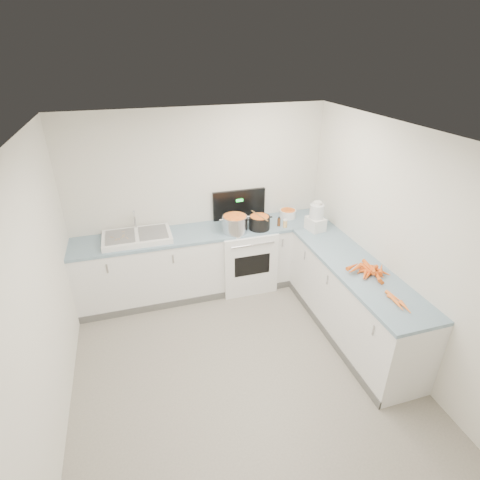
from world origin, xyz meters
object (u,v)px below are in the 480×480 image
object	(u,v)px
mixing_bowl	(288,214)
extract_bottle	(279,222)
sink	(137,237)
stove	(245,255)
black_pot	(259,223)
spice_jar	(285,224)
food_processor	(316,218)
steel_pot	(235,225)

from	to	relation	value
mixing_bowl	extract_bottle	size ratio (longest dim) A/B	2.16
sink	extract_bottle	size ratio (longest dim) A/B	7.72
stove	sink	distance (m)	1.54
black_pot	spice_jar	distance (m)	0.36
stove	food_processor	size ratio (longest dim) A/B	3.35
stove	black_pot	size ratio (longest dim) A/B	4.81
stove	food_processor	bearing A→B (deg)	-23.87
black_pot	extract_bottle	size ratio (longest dim) A/B	2.54
steel_pot	food_processor	bearing A→B (deg)	-13.61
sink	mixing_bowl	distance (m)	2.13
extract_bottle	food_processor	xyz separation A→B (m)	(0.42, -0.26, 0.12)
stove	mixing_bowl	xyz separation A→B (m)	(0.68, 0.11, 0.52)
black_pot	food_processor	xyz separation A→B (m)	(0.71, -0.25, 0.09)
sink	steel_pot	xyz separation A→B (m)	(1.27, -0.15, 0.07)
stove	food_processor	xyz separation A→B (m)	(0.87, -0.39, 0.64)
steel_pot	mixing_bowl	bearing A→B (deg)	15.44
black_pot	mixing_bowl	distance (m)	0.58
stove	spice_jar	bearing A→B (deg)	-20.50
steel_pot	mixing_bowl	xyz separation A→B (m)	(0.87, 0.24, -0.05)
steel_pot	food_processor	world-z (taller)	food_processor
sink	spice_jar	distance (m)	1.98
black_pot	mixing_bowl	world-z (taller)	black_pot
spice_jar	food_processor	size ratio (longest dim) A/B	0.24
sink	mixing_bowl	xyz separation A→B (m)	(2.13, 0.09, 0.02)
stove	sink	size ratio (longest dim) A/B	1.58
steel_pot	spice_jar	world-z (taller)	steel_pot
steel_pot	extract_bottle	world-z (taller)	steel_pot
extract_bottle	food_processor	size ratio (longest dim) A/B	0.27
mixing_bowl	spice_jar	size ratio (longest dim) A/B	2.46
steel_pot	food_processor	xyz separation A→B (m)	(1.06, -0.26, 0.07)
mixing_bowl	spice_jar	world-z (taller)	mixing_bowl
black_pot	sink	bearing A→B (deg)	174.60
sink	food_processor	xyz separation A→B (m)	(2.32, -0.40, 0.14)
sink	spice_jar	world-z (taller)	sink
sink	black_pot	size ratio (longest dim) A/B	3.04
stove	extract_bottle	size ratio (longest dim) A/B	12.20
mixing_bowl	extract_bottle	world-z (taller)	same
mixing_bowl	steel_pot	bearing A→B (deg)	-164.56
steel_pot	extract_bottle	distance (m)	0.63
food_processor	extract_bottle	bearing A→B (deg)	148.74
steel_pot	spice_jar	distance (m)	0.70
black_pot	extract_bottle	xyz separation A→B (m)	(0.29, 0.01, -0.03)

